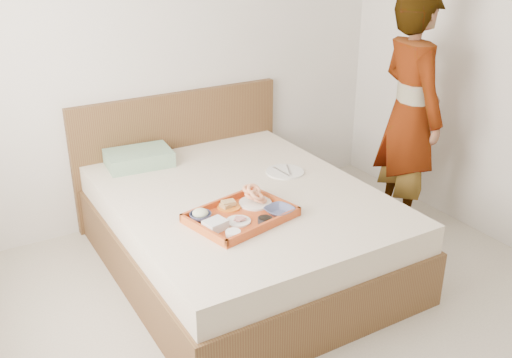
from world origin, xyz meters
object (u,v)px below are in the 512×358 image
object	(u,v)px
bed	(242,229)
dinner_plate	(285,172)
tray	(241,215)
person	(410,114)

from	to	relation	value
bed	dinner_plate	bearing A→B (deg)	16.96
dinner_plate	tray	bearing A→B (deg)	-143.39
person	bed	bearing A→B (deg)	98.55
bed	person	size ratio (longest dim) A/B	1.15
dinner_plate	person	size ratio (longest dim) A/B	0.15
tray	dinner_plate	xyz separation A→B (m)	(0.59, 0.44, -0.02)
bed	dinner_plate	size ratio (longest dim) A/B	7.64
bed	person	xyz separation A→B (m)	(1.31, -0.10, 0.60)
tray	person	world-z (taller)	person
tray	person	bearing A→B (deg)	-4.47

